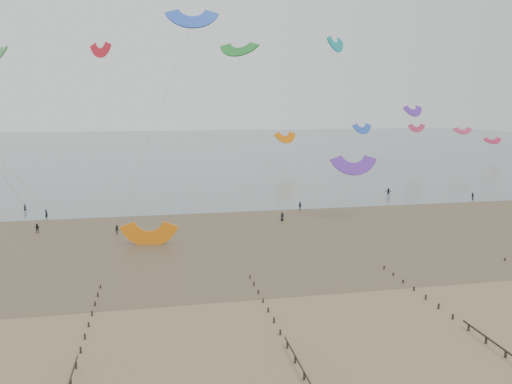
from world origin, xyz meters
The scene contains 6 objects.
ground centered at (0.00, 0.00, 0.00)m, with size 500.00×500.00×0.00m, color brown.
sea_and_shore centered at (-4.08, 34.40, 0.01)m, with size 500.00×665.00×0.03m.
kitesurfer_lead centered at (-27.83, 51.03, 0.94)m, with size 0.69×0.45×1.88m, color black.
kitesurfers centered at (18.40, 49.75, 0.83)m, with size 96.55×24.78×1.78m.
grounded_kite centered at (-8.55, 29.62, 0.00)m, with size 7.35×3.85×5.60m, color orange, non-canonical shape.
kites_airborne centered at (-7.57, 88.06, 20.98)m, with size 249.80×105.51×36.49m.
Camera 1 is at (-6.74, -46.48, 21.64)m, focal length 35.00 mm.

